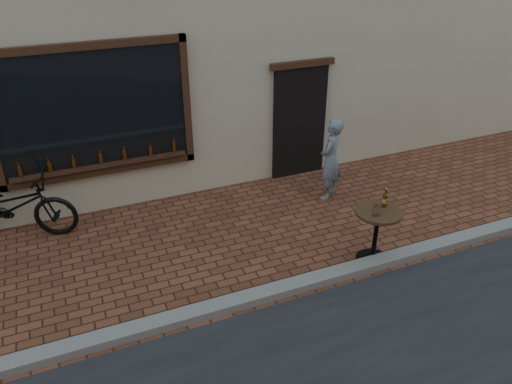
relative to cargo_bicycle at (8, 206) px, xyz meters
name	(u,v)px	position (x,y,z in m)	size (l,w,h in m)	color
ground	(288,301)	(3.45, -3.21, -0.56)	(90.00, 90.00, 0.00)	#50291A
kerb	(281,289)	(3.45, -3.01, -0.50)	(90.00, 0.25, 0.12)	slate
cargo_bicycle	(8,206)	(0.00, 0.00, 0.00)	(2.52, 1.40, 1.17)	black
bistro_table	(377,225)	(5.07, -2.86, 0.07)	(0.69, 0.69, 1.18)	black
pedestrian	(331,159)	(5.44, -0.86, 0.22)	(0.56, 0.37, 1.55)	slate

